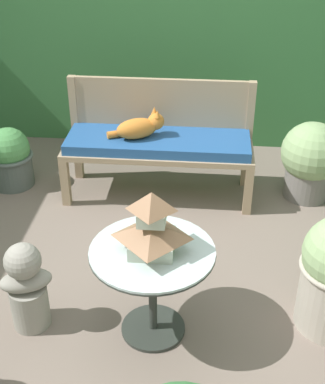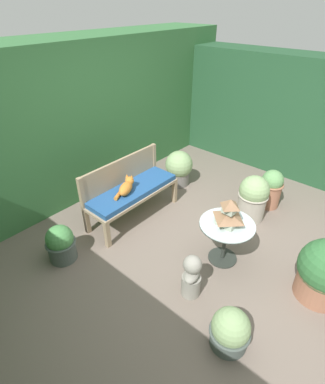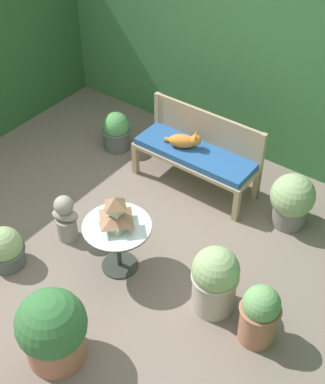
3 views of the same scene
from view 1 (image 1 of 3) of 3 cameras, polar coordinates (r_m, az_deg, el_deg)
name	(u,v)px [view 1 (image 1 of 3)]	position (r m, az deg, el deg)	size (l,w,h in m)	color
ground	(143,296)	(3.19, -2.10, -11.00)	(30.00, 30.00, 0.00)	#75665B
foliage_hedge_back	(176,4)	(5.04, 1.46, 19.41)	(6.40, 1.03, 2.24)	#38703D
garden_bench	(158,146)	(3.93, -0.46, 4.90)	(1.38, 0.48, 0.48)	tan
bench_backrest	(161,109)	(4.04, -0.16, 8.80)	(1.38, 0.06, 0.84)	tan
cat	(140,127)	(3.86, -2.40, 6.94)	(0.41, 0.26, 0.21)	orange
patio_table	(152,268)	(2.71, -1.08, -8.15)	(0.63, 0.63, 0.54)	#2D332D
pagoda_birdhouse	(152,226)	(2.56, -1.13, -3.68)	(0.29, 0.29, 0.33)	#B2BCA8
garden_bust	(27,286)	(2.94, -14.27, -9.73)	(0.31, 0.24, 0.53)	gray
potted_plant_path_edge	(311,160)	(4.10, 15.53, 3.34)	(0.45, 0.45, 0.59)	slate
potted_plant_bench_right	(10,158)	(4.30, -15.96, 3.52)	(0.36, 0.36, 0.48)	#4C5651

